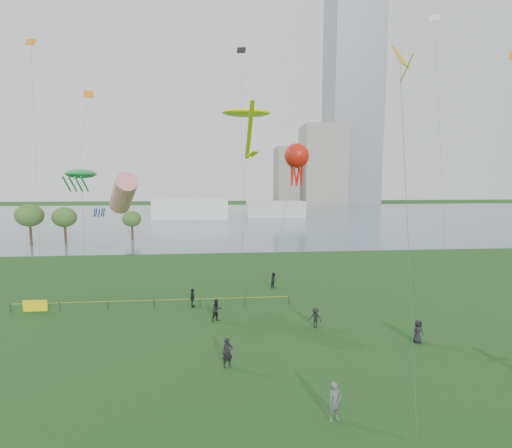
{
  "coord_description": "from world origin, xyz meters",
  "views": [
    {
      "loc": [
        -2.41,
        -17.05,
        11.11
      ],
      "look_at": [
        0.0,
        10.0,
        8.0
      ],
      "focal_mm": 26.0,
      "sensor_mm": 36.0,
      "label": 1
    }
  ],
  "objects": [
    {
      "name": "ground_plane",
      "position": [
        0.0,
        0.0,
        0.0
      ],
      "size": [
        400.0,
        400.0,
        0.0
      ],
      "primitive_type": "plane",
      "color": "#113410"
    },
    {
      "name": "lake",
      "position": [
        0.0,
        100.0,
        0.02
      ],
      "size": [
        400.0,
        120.0,
        0.08
      ],
      "primitive_type": "cube",
      "color": "slate",
      "rests_on": "ground_plane"
    },
    {
      "name": "tower",
      "position": [
        62.0,
        168.0,
        60.0
      ],
      "size": [
        24.0,
        24.0,
        120.0
      ],
      "primitive_type": "cube",
      "color": "slate",
      "rests_on": "ground_plane"
    },
    {
      "name": "building_mid",
      "position": [
        46.0,
        162.0,
        19.0
      ],
      "size": [
        20.0,
        20.0,
        38.0
      ],
      "primitive_type": "cube",
      "color": "gray",
      "rests_on": "ground_plane"
    },
    {
      "name": "building_low",
      "position": [
        32.0,
        168.0,
        14.0
      ],
      "size": [
        16.0,
        18.0,
        28.0
      ],
      "primitive_type": "cube",
      "color": "gray",
      "rests_on": "ground_plane"
    },
    {
      "name": "pavilion_left",
      "position": [
        -12.0,
        95.0,
        3.0
      ],
      "size": [
        22.0,
        8.0,
        6.0
      ],
      "primitive_type": "cube",
      "color": "white",
      "rests_on": "ground_plane"
    },
    {
      "name": "pavilion_right",
      "position": [
        14.0,
        98.0,
        2.5
      ],
      "size": [
        18.0,
        7.0,
        5.0
      ],
      "primitive_type": "cube",
      "color": "silver",
      "rests_on": "ground_plane"
    },
    {
      "name": "trees",
      "position": [
        -30.85,
        51.74,
        4.82
      ],
      "size": [
        20.25,
        8.86,
        7.22
      ],
      "color": "#39291A",
      "rests_on": "ground_plane"
    },
    {
      "name": "fence",
      "position": [
        -14.65,
        15.19,
        0.55
      ],
      "size": [
        24.07,
        0.07,
        1.05
      ],
      "color": "black",
      "rests_on": "ground_plane"
    },
    {
      "name": "kite_flyer",
      "position": [
        2.69,
        -1.23,
        0.92
      ],
      "size": [
        0.78,
        0.64,
        1.84
      ],
      "primitive_type": "imported",
      "rotation": [
        0.0,
        0.0,
        0.34
      ],
      "color": "#575A5E",
      "rests_on": "ground_plane"
    },
    {
      "name": "spectator_a",
      "position": [
        -2.99,
        11.7,
        0.9
      ],
      "size": [
        1.1,
        1.04,
        1.8
      ],
      "primitive_type": "imported",
      "rotation": [
        0.0,
        0.0,
        0.56
      ],
      "color": "black",
      "rests_on": "ground_plane"
    },
    {
      "name": "spectator_b",
      "position": [
        4.53,
        9.71,
        0.78
      ],
      "size": [
        1.15,
        1.06,
        1.55
      ],
      "primitive_type": "imported",
      "rotation": [
        0.0,
        0.0,
        -0.62
      ],
      "color": "black",
      "rests_on": "ground_plane"
    },
    {
      "name": "spectator_c",
      "position": [
        -5.2,
        15.24,
        0.85
      ],
      "size": [
        0.48,
        1.02,
        1.69
      ],
      "primitive_type": "imported",
      "rotation": [
        0.0,
        0.0,
        1.64
      ],
      "color": "black",
      "rests_on": "ground_plane"
    },
    {
      "name": "spectator_d",
      "position": [
        10.94,
        6.46,
        0.82
      ],
      "size": [
        0.9,
        0.7,
        1.63
      ],
      "primitive_type": "imported",
      "rotation": [
        0.0,
        0.0,
        0.24
      ],
      "color": "black",
      "rests_on": "ground_plane"
    },
    {
      "name": "spectator_f",
      "position": [
        -2.24,
        4.2,
        0.9
      ],
      "size": [
        0.76,
        0.63,
        1.8
      ],
      "primitive_type": "imported",
      "rotation": [
        0.0,
        0.0,
        0.34
      ],
      "color": "black",
      "rests_on": "ground_plane"
    },
    {
      "name": "spectator_g",
      "position": [
        2.84,
        20.59,
        0.82
      ],
      "size": [
        0.98,
        1.01,
        1.63
      ],
      "primitive_type": "imported",
      "rotation": [
        0.0,
        0.0,
        0.9
      ],
      "color": "black",
      "rests_on": "ground_plane"
    },
    {
      "name": "kite_stingray",
      "position": [
        -0.07,
        19.65,
        17.67
      ],
      "size": [
        4.72,
        10.53,
        18.13
      ],
      "rotation": [
        0.0,
        0.0,
        0.13
      ],
      "color": "#3F3F42"
    },
    {
      "name": "kite_windsock",
      "position": [
        -11.44,
        17.53,
        10.01
      ],
      "size": [
        4.3,
        5.18,
        11.96
      ],
      "rotation": [
        0.0,
        0.0,
        0.41
      ],
      "color": "#3F3F42"
    },
    {
      "name": "kite_creature",
      "position": [
        -16.4,
        21.36,
        11.86
      ],
      "size": [
        3.61,
        9.03,
        12.35
      ],
      "rotation": [
        0.0,
        0.0,
        -0.09
      ],
      "color": "#3F3F42"
    },
    {
      "name": "kite_octopus",
      "position": [
        4.71,
        18.6,
        13.53
      ],
      "size": [
        5.61,
        9.33,
        14.78
      ],
      "rotation": [
        0.0,
        0.0,
        0.37
      ],
      "color": "#3F3F42"
    },
    {
      "name": "kite_delta",
      "position": [
        8.89,
        6.33,
        18.04
      ],
      "size": [
        3.91,
        10.46,
        19.72
      ],
      "rotation": [
        0.0,
        0.0,
        0.0
      ],
      "color": "#3F3F42"
    },
    {
      "name": "small_kites",
      "position": [
        -2.77,
        18.85,
        22.93
      ],
      "size": [
        44.75,
        9.36,
        7.48
      ],
      "color": "orange"
    }
  ]
}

